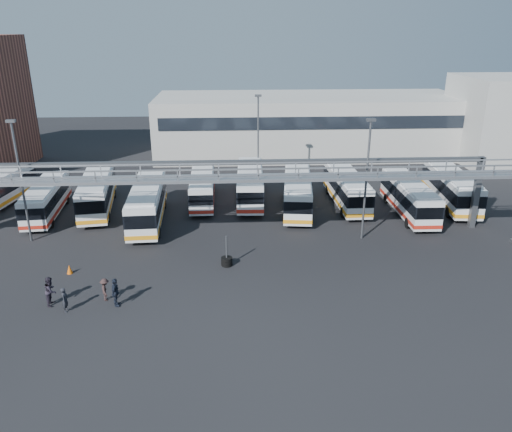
{
  "coord_description": "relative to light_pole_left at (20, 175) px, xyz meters",
  "views": [
    {
      "loc": [
        0.89,
        -31.58,
        16.97
      ],
      "look_at": [
        2.91,
        6.0,
        2.61
      ],
      "focal_mm": 35.0,
      "sensor_mm": 36.0,
      "label": 1
    }
  ],
  "objects": [
    {
      "name": "pedestrian_c",
      "position": [
        8.53,
        -10.23,
        -4.95
      ],
      "size": [
        0.83,
        1.12,
        1.56
      ],
      "primitive_type": "imported",
      "rotation": [
        0.0,
        0.0,
        1.84
      ],
      "color": "#312221",
      "rests_on": "ground"
    },
    {
      "name": "bus_5",
      "position": [
        18.91,
        9.29,
        -3.86
      ],
      "size": [
        3.02,
        11.23,
        3.38
      ],
      "rotation": [
        0.0,
        0.0,
        -0.04
      ],
      "color": "silver",
      "rests_on": "ground"
    },
    {
      "name": "bus_9",
      "position": [
        38.94,
        6.95,
        -3.81
      ],
      "size": [
        3.7,
        11.59,
        3.46
      ],
      "rotation": [
        0.0,
        0.0,
        -0.09
      ],
      "color": "silver",
      "rests_on": "ground"
    },
    {
      "name": "bus_2",
      "position": [
        3.9,
        7.4,
        -3.8
      ],
      "size": [
        4.18,
        11.72,
        3.48
      ],
      "rotation": [
        0.0,
        0.0,
        0.14
      ],
      "color": "silver",
      "rests_on": "ground"
    },
    {
      "name": "gantry",
      "position": [
        16.0,
        -2.13,
        -0.22
      ],
      "size": [
        51.4,
        5.15,
        7.1
      ],
      "color": "#95979D",
      "rests_on": "ground"
    },
    {
      "name": "warehouse",
      "position": [
        28.0,
        30.0,
        -1.73
      ],
      "size": [
        42.0,
        14.0,
        8.0
      ],
      "primitive_type": "cube",
      "color": "#9E9E99",
      "rests_on": "ground"
    },
    {
      "name": "bus_3",
      "position": [
        9.29,
        3.73,
        -3.79
      ],
      "size": [
        3.22,
        11.63,
        3.5
      ],
      "rotation": [
        0.0,
        0.0,
        0.05
      ],
      "color": "silver",
      "rests_on": "ground"
    },
    {
      "name": "bus_6",
      "position": [
        23.41,
        6.39,
        -3.86
      ],
      "size": [
        3.89,
        11.31,
        3.37
      ],
      "rotation": [
        0.0,
        0.0,
        -0.12
      ],
      "color": "silver",
      "rests_on": "ground"
    },
    {
      "name": "cone_right",
      "position": [
        5.01,
        -6.24,
        -5.39
      ],
      "size": [
        0.5,
        0.5,
        0.68
      ],
      "primitive_type": "cone",
      "rotation": [
        0.0,
        0.0,
        0.19
      ],
      "color": "#D65A0B",
      "rests_on": "ground"
    },
    {
      "name": "pedestrian_b",
      "position": [
        5.16,
        -10.57,
        -4.75
      ],
      "size": [
        0.77,
        0.97,
        1.96
      ],
      "primitive_type": "imported",
      "rotation": [
        0.0,
        0.0,
        1.6
      ],
      "color": "#241F2B",
      "rests_on": "ground"
    },
    {
      "name": "bus_1",
      "position": [
        -0.55,
        6.07,
        -4.0
      ],
      "size": [
        3.24,
        10.44,
        3.12
      ],
      "rotation": [
        0.0,
        0.0,
        0.08
      ],
      "color": "silver",
      "rests_on": "ground"
    },
    {
      "name": "light_pole_back",
      "position": [
        20.0,
        14.0,
        0.0
      ],
      "size": [
        0.7,
        0.35,
        10.21
      ],
      "color": "#4C4F54",
      "rests_on": "ground"
    },
    {
      "name": "pedestrian_a",
      "position": [
        6.32,
        -11.49,
        -4.9
      ],
      "size": [
        0.41,
        0.61,
        1.65
      ],
      "primitive_type": "imported",
      "rotation": [
        0.0,
        0.0,
        1.54
      ],
      "color": "#202228",
      "rests_on": "ground"
    },
    {
      "name": "light_pole_left",
      "position": [
        0.0,
        0.0,
        0.0
      ],
      "size": [
        0.7,
        0.35,
        10.21
      ],
      "color": "#4C4F54",
      "rests_on": "ground"
    },
    {
      "name": "ground",
      "position": [
        16.0,
        -8.0,
        -5.73
      ],
      "size": [
        140.0,
        140.0,
        0.0
      ],
      "primitive_type": "plane",
      "color": "black",
      "rests_on": "ground"
    },
    {
      "name": "pedestrian_d",
      "position": [
        9.38,
        -11.0,
        -4.75
      ],
      "size": [
        0.55,
        1.17,
        1.95
      ],
      "primitive_type": "imported",
      "rotation": [
        0.0,
        0.0,
        1.51
      ],
      "color": "black",
      "rests_on": "ground"
    },
    {
      "name": "bus_7",
      "position": [
        28.53,
        7.6,
        -3.89
      ],
      "size": [
        2.69,
        10.95,
        3.31
      ],
      "rotation": [
        0.0,
        0.0,
        0.02
      ],
      "color": "silver",
      "rests_on": "ground"
    },
    {
      "name": "bus_8",
      "position": [
        33.85,
        4.48,
        -3.92
      ],
      "size": [
        2.67,
        10.81,
        3.27
      ],
      "rotation": [
        0.0,
        0.0,
        -0.02
      ],
      "color": "silver",
      "rests_on": "ground"
    },
    {
      "name": "bus_4",
      "position": [
        14.05,
        9.02,
        -4.04
      ],
      "size": [
        2.48,
        10.05,
        3.04
      ],
      "rotation": [
        0.0,
        0.0,
        0.02
      ],
      "color": "silver",
      "rests_on": "ground"
    },
    {
      "name": "light_pole_mid",
      "position": [
        28.0,
        -1.0,
        0.0
      ],
      "size": [
        0.7,
        0.35,
        10.21
      ],
      "color": "#4C4F54",
      "rests_on": "ground"
    },
    {
      "name": "tire_stack",
      "position": [
        16.5,
        -5.57,
        -5.32
      ],
      "size": [
        0.85,
        0.85,
        2.42
      ],
      "color": "black",
      "rests_on": "ground"
    }
  ]
}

